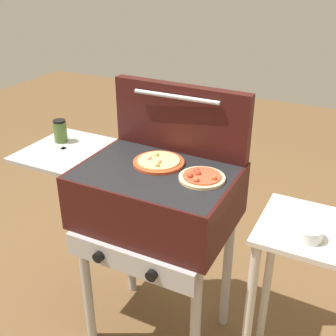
{
  "coord_description": "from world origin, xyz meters",
  "views": [
    {
      "loc": [
        0.72,
        -1.33,
        1.67
      ],
      "look_at": [
        0.05,
        0.0,
        0.92
      ],
      "focal_mm": 44.8,
      "sensor_mm": 36.0,
      "label": 1
    }
  ],
  "objects_px": {
    "pizza_pepperoni": "(201,177)",
    "prep_table": "(312,282)",
    "grill": "(154,200)",
    "sauce_jar": "(60,131)",
    "pizza_cheese": "(158,162)",
    "topping_bowl_near": "(309,233)"
  },
  "relations": [
    {
      "from": "topping_bowl_near",
      "to": "pizza_cheese",
      "type": "bearing_deg",
      "value": 168.92
    },
    {
      "from": "prep_table",
      "to": "sauce_jar",
      "type": "bearing_deg",
      "value": 177.23
    },
    {
      "from": "pizza_cheese",
      "to": "prep_table",
      "type": "distance_m",
      "value": 0.76
    },
    {
      "from": "sauce_jar",
      "to": "pizza_pepperoni",
      "type": "bearing_deg",
      "value": -4.1
    },
    {
      "from": "grill",
      "to": "topping_bowl_near",
      "type": "xyz_separation_m",
      "value": [
        0.64,
        -0.07,
        0.08
      ]
    },
    {
      "from": "pizza_cheese",
      "to": "prep_table",
      "type": "height_order",
      "value": "pizza_cheese"
    },
    {
      "from": "sauce_jar",
      "to": "prep_table",
      "type": "bearing_deg",
      "value": -2.77
    },
    {
      "from": "pizza_pepperoni",
      "to": "prep_table",
      "type": "bearing_deg",
      "value": -0.7
    },
    {
      "from": "sauce_jar",
      "to": "topping_bowl_near",
      "type": "xyz_separation_m",
      "value": [
        1.16,
        -0.13,
        -0.12
      ]
    },
    {
      "from": "pizza_cheese",
      "to": "pizza_pepperoni",
      "type": "height_order",
      "value": "same"
    },
    {
      "from": "pizza_cheese",
      "to": "topping_bowl_near",
      "type": "bearing_deg",
      "value": -11.08
    },
    {
      "from": "grill",
      "to": "topping_bowl_near",
      "type": "bearing_deg",
      "value": -6.17
    },
    {
      "from": "sauce_jar",
      "to": "prep_table",
      "type": "relative_size",
      "value": 0.13
    },
    {
      "from": "pizza_pepperoni",
      "to": "topping_bowl_near",
      "type": "bearing_deg",
      "value": -10.38
    },
    {
      "from": "grill",
      "to": "sauce_jar",
      "type": "relative_size",
      "value": 9.09
    },
    {
      "from": "grill",
      "to": "topping_bowl_near",
      "type": "distance_m",
      "value": 0.65
    },
    {
      "from": "sauce_jar",
      "to": "prep_table",
      "type": "height_order",
      "value": "sauce_jar"
    },
    {
      "from": "pizza_cheese",
      "to": "prep_table",
      "type": "xyz_separation_m",
      "value": [
        0.68,
        -0.05,
        -0.34
      ]
    },
    {
      "from": "pizza_cheese",
      "to": "topping_bowl_near",
      "type": "distance_m",
      "value": 0.66
    },
    {
      "from": "grill",
      "to": "sauce_jar",
      "type": "bearing_deg",
      "value": 173.22
    },
    {
      "from": "grill",
      "to": "pizza_cheese",
      "type": "relative_size",
      "value": 4.46
    },
    {
      "from": "pizza_cheese",
      "to": "sauce_jar",
      "type": "bearing_deg",
      "value": 179.43
    }
  ]
}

